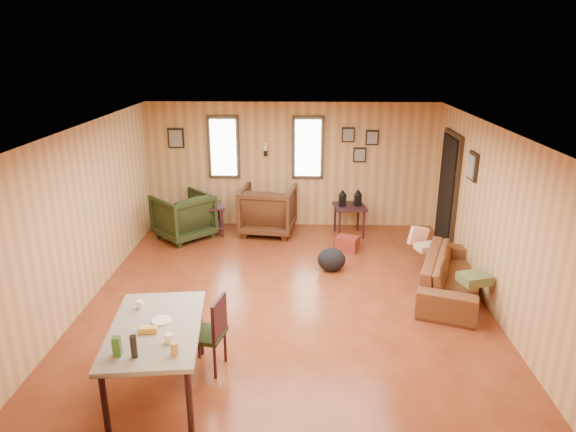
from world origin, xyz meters
name	(u,v)px	position (x,y,z in m)	size (l,w,h in m)	color
room	(300,209)	(0.17, 0.27, 1.21)	(5.54, 6.04, 2.44)	brown
sofa	(453,269)	(2.36, 0.10, 0.38)	(1.96, 0.57, 0.77)	brown
recliner_brown	(268,208)	(-0.44, 2.53, 0.50)	(0.97, 0.90, 0.99)	#462715
recliner_green	(183,214)	(-1.97, 2.21, 0.46)	(0.90, 0.84, 0.92)	black
end_table	(208,215)	(-1.55, 2.36, 0.40)	(0.69, 0.66, 0.71)	#31151C
side_table	(350,204)	(1.08, 2.43, 0.61)	(0.63, 0.63, 0.89)	#31151C
cooler	(347,244)	(0.99, 1.66, 0.13)	(0.44, 0.38, 0.26)	maroon
backpack	(332,260)	(0.67, 0.81, 0.19)	(0.52, 0.45, 0.38)	black
sofa_pillows	(446,258)	(2.28, 0.20, 0.50)	(0.86, 1.64, 0.34)	#555F35
dining_table	(155,333)	(-1.24, -2.21, 0.69)	(1.05, 1.57, 0.97)	gray
dining_chair	(211,330)	(-0.77, -1.80, 0.49)	(0.46, 0.46, 0.87)	black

